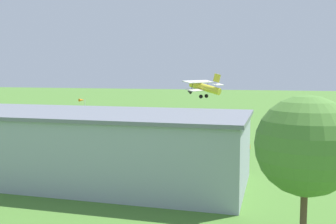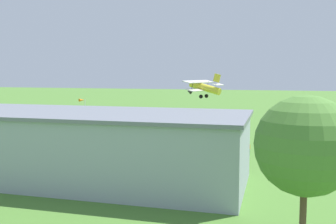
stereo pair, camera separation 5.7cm
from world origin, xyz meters
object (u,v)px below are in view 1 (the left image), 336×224
(person_walking_on_apron, at_px, (249,149))
(tree_behind_hangar_right, at_px, (306,146))
(person_beside_truck, at_px, (197,145))
(biplane, at_px, (203,87))
(person_by_parked_cars, at_px, (22,138))
(hangar, at_px, (60,144))
(windsock, at_px, (82,102))

(person_walking_on_apron, relative_size, tree_behind_hangar_right, 0.17)
(person_beside_truck, xyz_separation_m, tree_behind_hangar_right, (-13.01, 31.56, 6.26))
(biplane, relative_size, tree_behind_hangar_right, 0.83)
(biplane, distance_m, tree_behind_hangar_right, 42.23)
(person_by_parked_cars, relative_size, tree_behind_hangar_right, 0.16)
(person_walking_on_apron, height_order, tree_behind_hangar_right, tree_behind_hangar_right)
(person_walking_on_apron, xyz_separation_m, tree_behind_hangar_right, (-5.53, 30.67, 6.23))
(person_by_parked_cars, distance_m, tree_behind_hangar_right, 51.95)
(hangar, bearing_deg, person_walking_on_apron, -136.83)
(biplane, xyz_separation_m, windsock, (26.63, -8.02, -3.60))
(tree_behind_hangar_right, bearing_deg, person_by_parked_cars, -35.78)
(biplane, height_order, windsock, biplane)
(hangar, xyz_separation_m, biplane, (-10.57, -26.86, 5.36))
(hangar, distance_m, person_walking_on_apron, 25.95)
(biplane, bearing_deg, person_walking_on_apron, 131.85)
(hangar, distance_m, person_by_parked_cars, 24.64)
(biplane, xyz_separation_m, tree_behind_hangar_right, (-13.78, 39.87, -1.93))
(biplane, xyz_separation_m, person_beside_truck, (-0.77, 8.31, -8.19))
(windsock, bearing_deg, tree_behind_hangar_right, 130.15)
(biplane, bearing_deg, person_beside_truck, 95.29)
(person_by_parked_cars, height_order, windsock, windsock)
(biplane, relative_size, person_by_parked_cars, 5.21)
(windsock, bearing_deg, person_beside_truck, 149.20)
(hangar, height_order, windsock, hangar)
(hangar, distance_m, windsock, 38.43)
(person_beside_truck, relative_size, tree_behind_hangar_right, 0.17)
(biplane, distance_m, person_beside_truck, 11.69)
(hangar, relative_size, person_beside_truck, 24.08)
(person_beside_truck, relative_size, person_by_parked_cars, 1.04)
(person_beside_truck, bearing_deg, biplane, -84.71)
(person_beside_truck, xyz_separation_m, windsock, (27.39, -16.33, 4.59))
(person_beside_truck, height_order, tree_behind_hangar_right, tree_behind_hangar_right)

